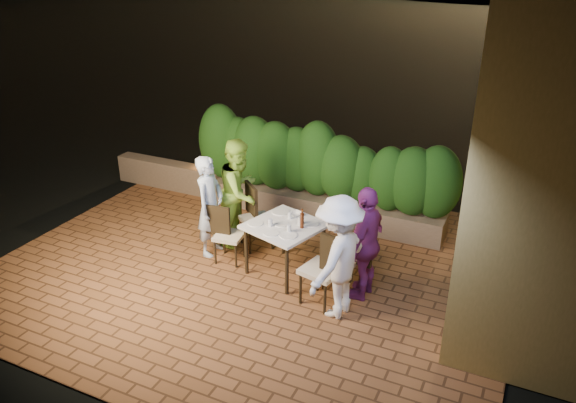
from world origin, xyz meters
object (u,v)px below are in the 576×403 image
Objects in this scene: chair_right_front at (322,268)px; parapet_lamp at (199,164)px; chair_left_back at (256,219)px; chair_right_back at (343,257)px; bowl at (296,214)px; dining_table at (285,249)px; chair_left_front at (229,235)px; beer_bottle at (302,219)px; diner_green at (240,192)px; diner_purple at (366,243)px; diner_blue at (210,206)px; diner_white at (339,258)px.

parapet_lamp is at bearing -21.36° from chair_right_front.
chair_left_back is 1.64m from chair_right_back.
bowl is 0.18× the size of chair_right_front.
dining_table is 1.08× the size of chair_left_front.
diner_green is at bearing 156.43° from beer_bottle.
diner_purple is at bearing -106.32° from diner_green.
diner_blue is 2.30m from diner_white.
diner_green is (-1.01, 0.56, 0.44)m from dining_table.
chair_left_front is (-0.88, -0.36, -0.35)m from bowl.
chair_left_front reaches higher than dining_table.
chair_left_front is at bearing -177.15° from dining_table.
chair_right_front reaches higher than chair_left_front.
diner_blue is at bearing -94.29° from diner_white.
diner_green is 2.26m from diner_purple.
beer_bottle is at bearing -94.86° from diner_blue.
diner_green reaches higher than parapet_lamp.
chair_right_back is 6.73× the size of parapet_lamp.
chair_left_front is at bearing -1.38° from chair_right_front.
diner_green is 2.31m from diner_white.
parapet_lamp is at bearing -111.63° from diner_purple.
beer_bottle is at bearing -4.84° from chair_left_front.
bowl is 0.11× the size of diner_white.
parapet_lamp is at bearing -16.95° from chair_right_back.
diner_white is (0.26, -0.13, 0.29)m from chair_right_front.
dining_table is 1.28m from diner_blue.
diner_white reaches higher than diner_purple.
chair_right_front is at bearing -104.99° from diner_white.
dining_table is 0.91× the size of chair_right_front.
bowl is at bearing -103.18° from diner_purple.
diner_green is (-0.30, 0.07, 0.35)m from chair_left_back.
diner_purple is (0.17, 0.53, -0.02)m from diner_white.
diner_purple reaches higher than bowl.
diner_green is at bearing -25.63° from diner_blue.
diner_blue is (-2.07, 0.08, 0.29)m from chair_right_back.
diner_blue reaches higher than dining_table.
chair_right_back reaches higher than dining_table.
dining_table is 0.56× the size of diner_green.
chair_right_back is at bearing -107.86° from diner_green.
chair_right_back is at bearing -1.30° from dining_table.
chair_right_front is 7.12× the size of parapet_lamp.
diner_green reaches higher than diner_blue.
diner_blue reaches higher than chair_right_back.
beer_bottle is 0.29× the size of chair_right_back.
bowl is 0.11× the size of diner_purple.
dining_table is at bearing 9.77° from chair_right_back.
chair_left_front is at bearing -108.43° from diner_blue.
diner_purple reaches higher than chair_right_front.
beer_bottle is 0.92m from diner_purple.
diner_blue is at bearing 8.98° from chair_right_back.
diner_blue is at bearing -168.04° from bowl.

